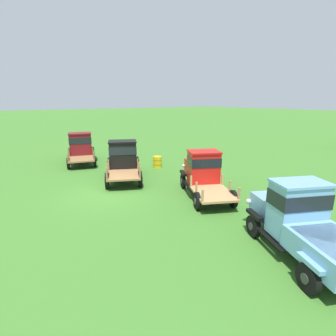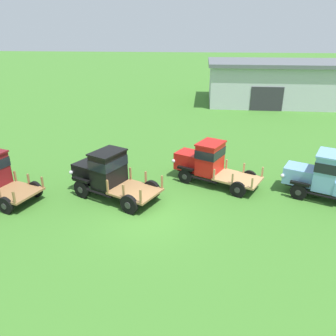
# 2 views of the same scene
# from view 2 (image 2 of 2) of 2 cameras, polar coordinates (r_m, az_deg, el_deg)

# --- Properties ---
(ground_plane) EXTENTS (240.00, 240.00, 0.00)m
(ground_plane) POSITION_cam_2_polar(r_m,az_deg,el_deg) (14.68, -4.27, -8.33)
(ground_plane) COLOR #3D7528
(farm_shed) EXTENTS (16.79, 9.94, 4.52)m
(farm_shed) POSITION_cam_2_polar(r_m,az_deg,el_deg) (40.00, 19.39, 13.96)
(farm_shed) COLOR #B2B7BC
(farm_shed) RESTS_ON ground
(vintage_truck_second_in_line) EXTENTS (4.86, 3.50, 2.32)m
(vintage_truck_second_in_line) POSITION_cam_2_polar(r_m,az_deg,el_deg) (16.20, -10.62, -0.81)
(vintage_truck_second_in_line) COLOR black
(vintage_truck_second_in_line) RESTS_ON ground
(vintage_truck_midrow_center) EXTENTS (4.87, 3.44, 2.24)m
(vintage_truck_midrow_center) POSITION_cam_2_polar(r_m,az_deg,el_deg) (17.52, 6.85, 1.11)
(vintage_truck_midrow_center) COLOR black
(vintage_truck_midrow_center) RESTS_ON ground
(vintage_truck_far_side) EXTENTS (4.76, 3.36, 2.30)m
(vintage_truck_far_side) POSITION_cam_2_polar(r_m,az_deg,el_deg) (17.49, 26.64, -1.53)
(vintage_truck_far_side) COLOR black
(vintage_truck_far_side) RESTS_ON ground
(oil_drum_beside_row) EXTENTS (0.65, 0.65, 0.81)m
(oil_drum_beside_row) POSITION_cam_2_polar(r_m,az_deg,el_deg) (19.41, -10.33, 0.72)
(oil_drum_beside_row) COLOR gold
(oil_drum_beside_row) RESTS_ON ground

